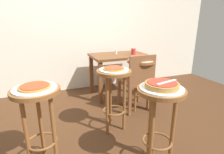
{
  "coord_description": "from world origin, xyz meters",
  "views": [
    {
      "loc": [
        -0.52,
        -1.81,
        1.29
      ],
      "look_at": [
        0.19,
        0.01,
        0.68
      ],
      "focal_mm": 28.92,
      "sensor_mm": 36.0,
      "label": 1
    }
  ],
  "objects_px": {
    "pizza_foreground": "(162,85)",
    "stool_rear": "(141,73)",
    "serving_plate_foreground": "(162,88)",
    "serving_plate_rear": "(141,60)",
    "stool_middle": "(38,110)",
    "serving_plate_middle": "(35,88)",
    "wooden_chair": "(138,80)",
    "pizza_server_knife": "(167,82)",
    "serving_plate_leftside": "(114,70)",
    "pizza_leftside": "(114,68)",
    "stool_foreground": "(160,110)",
    "stool_leftside": "(114,86)",
    "pizza_rear": "(141,58)",
    "dining_table": "(119,61)",
    "condiment_shaker": "(116,52)",
    "pizza_middle": "(35,86)",
    "cup_near_edge": "(133,51)"
  },
  "relations": [
    {
      "from": "stool_foreground",
      "to": "dining_table",
      "type": "xyz_separation_m",
      "value": [
        0.36,
        1.72,
        0.05
      ]
    },
    {
      "from": "stool_middle",
      "to": "pizza_middle",
      "type": "relative_size",
      "value": 2.92
    },
    {
      "from": "stool_leftside",
      "to": "serving_plate_leftside",
      "type": "height_order",
      "value": "serving_plate_leftside"
    },
    {
      "from": "pizza_rear",
      "to": "stool_middle",
      "type": "bearing_deg",
      "value": -153.7
    },
    {
      "from": "stool_foreground",
      "to": "pizza_server_knife",
      "type": "relative_size",
      "value": 3.43
    },
    {
      "from": "pizza_foreground",
      "to": "wooden_chair",
      "type": "relative_size",
      "value": 0.32
    },
    {
      "from": "serving_plate_leftside",
      "to": "wooden_chair",
      "type": "distance_m",
      "value": 0.68
    },
    {
      "from": "serving_plate_middle",
      "to": "stool_middle",
      "type": "bearing_deg",
      "value": 0.0
    },
    {
      "from": "stool_leftside",
      "to": "condiment_shaker",
      "type": "bearing_deg",
      "value": 66.33
    },
    {
      "from": "stool_leftside",
      "to": "stool_rear",
      "type": "xyz_separation_m",
      "value": [
        0.57,
        0.37,
        0.0
      ]
    },
    {
      "from": "dining_table",
      "to": "pizza_foreground",
      "type": "bearing_deg",
      "value": -101.95
    },
    {
      "from": "stool_rear",
      "to": "cup_near_edge",
      "type": "xyz_separation_m",
      "value": [
        0.18,
        0.58,
        0.22
      ]
    },
    {
      "from": "stool_foreground",
      "to": "serving_plate_rear",
      "type": "relative_size",
      "value": 2.08
    },
    {
      "from": "serving_plate_rear",
      "to": "dining_table",
      "type": "distance_m",
      "value": 0.68
    },
    {
      "from": "pizza_leftside",
      "to": "pizza_server_knife",
      "type": "height_order",
      "value": "pizza_server_knife"
    },
    {
      "from": "stool_middle",
      "to": "pizza_server_knife",
      "type": "xyz_separation_m",
      "value": [
        1.0,
        -0.39,
        0.26
      ]
    },
    {
      "from": "pizza_foreground",
      "to": "stool_rear",
      "type": "height_order",
      "value": "pizza_foreground"
    },
    {
      "from": "pizza_leftside",
      "to": "stool_rear",
      "type": "relative_size",
      "value": 0.32
    },
    {
      "from": "stool_leftside",
      "to": "stool_rear",
      "type": "height_order",
      "value": "same"
    },
    {
      "from": "serving_plate_foreground",
      "to": "serving_plate_rear",
      "type": "relative_size",
      "value": 0.99
    },
    {
      "from": "stool_foreground",
      "to": "serving_plate_rear",
      "type": "height_order",
      "value": "serving_plate_rear"
    },
    {
      "from": "serving_plate_foreground",
      "to": "pizza_foreground",
      "type": "distance_m",
      "value": 0.03
    },
    {
      "from": "stool_middle",
      "to": "serving_plate_leftside",
      "type": "distance_m",
      "value": 0.9
    },
    {
      "from": "stool_rear",
      "to": "serving_plate_middle",
      "type": "bearing_deg",
      "value": -153.7
    },
    {
      "from": "stool_middle",
      "to": "serving_plate_middle",
      "type": "height_order",
      "value": "serving_plate_middle"
    },
    {
      "from": "cup_near_edge",
      "to": "dining_table",
      "type": "bearing_deg",
      "value": 161.47
    },
    {
      "from": "condiment_shaker",
      "to": "serving_plate_leftside",
      "type": "bearing_deg",
      "value": -113.67
    },
    {
      "from": "pizza_leftside",
      "to": "wooden_chair",
      "type": "bearing_deg",
      "value": 34.15
    },
    {
      "from": "stool_foreground",
      "to": "pizza_middle",
      "type": "bearing_deg",
      "value": 159.04
    },
    {
      "from": "serving_plate_rear",
      "to": "dining_table",
      "type": "xyz_separation_m",
      "value": [
        -0.06,
        0.66,
        -0.15
      ]
    },
    {
      "from": "pizza_rear",
      "to": "condiment_shaker",
      "type": "distance_m",
      "value": 0.7
    },
    {
      "from": "stool_foreground",
      "to": "stool_leftside",
      "type": "distance_m",
      "value": 0.7
    },
    {
      "from": "stool_rear",
      "to": "pizza_server_knife",
      "type": "xyz_separation_m",
      "value": [
        -0.39,
        -1.08,
        0.26
      ]
    },
    {
      "from": "stool_foreground",
      "to": "condiment_shaker",
      "type": "xyz_separation_m",
      "value": [
        0.32,
        1.75,
        0.21
      ]
    },
    {
      "from": "stool_middle",
      "to": "serving_plate_leftside",
      "type": "xyz_separation_m",
      "value": [
        0.82,
        0.31,
        0.2
      ]
    },
    {
      "from": "serving_plate_leftside",
      "to": "stool_rear",
      "type": "distance_m",
      "value": 0.71
    },
    {
      "from": "pizza_foreground",
      "to": "pizza_leftside",
      "type": "xyz_separation_m",
      "value": [
        -0.15,
        0.68,
        -0.01
      ]
    },
    {
      "from": "serving_plate_foreground",
      "to": "serving_plate_leftside",
      "type": "xyz_separation_m",
      "value": [
        -0.15,
        0.68,
        0.0
      ]
    },
    {
      "from": "pizza_foreground",
      "to": "stool_rear",
      "type": "distance_m",
      "value": 1.16
    },
    {
      "from": "serving_plate_middle",
      "to": "wooden_chair",
      "type": "relative_size",
      "value": 0.42
    },
    {
      "from": "pizza_foreground",
      "to": "wooden_chair",
      "type": "height_order",
      "value": "wooden_chair"
    },
    {
      "from": "wooden_chair",
      "to": "pizza_server_knife",
      "type": "relative_size",
      "value": 3.86
    },
    {
      "from": "serving_plate_rear",
      "to": "stool_rear",
      "type": "bearing_deg",
      "value": -153.43
    },
    {
      "from": "stool_middle",
      "to": "pizza_rear",
      "type": "height_order",
      "value": "pizza_rear"
    },
    {
      "from": "dining_table",
      "to": "pizza_server_knife",
      "type": "height_order",
      "value": "pizza_server_knife"
    },
    {
      "from": "stool_leftside",
      "to": "dining_table",
      "type": "height_order",
      "value": "stool_leftside"
    },
    {
      "from": "serving_plate_foreground",
      "to": "stool_leftside",
      "type": "bearing_deg",
      "value": 102.14
    },
    {
      "from": "serving_plate_leftside",
      "to": "pizza_server_knife",
      "type": "distance_m",
      "value": 0.73
    },
    {
      "from": "pizza_foreground",
      "to": "wooden_chair",
      "type": "bearing_deg",
      "value": 70.61
    },
    {
      "from": "stool_leftside",
      "to": "wooden_chair",
      "type": "distance_m",
      "value": 0.62
    }
  ]
}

